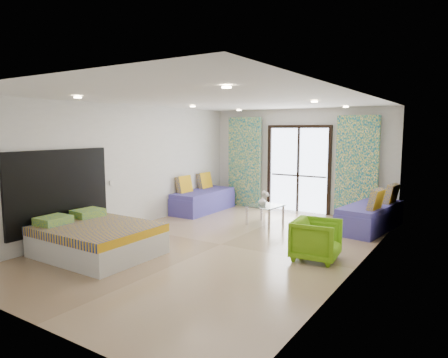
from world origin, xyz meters
The scene contains 24 objects.
floor centered at (0.00, 0.00, 0.00)m, with size 5.00×7.50×0.01m, color #947758, non-canonical shape.
ceiling centered at (0.00, 0.00, 2.70)m, with size 5.00×7.50×0.01m, color silver, non-canonical shape.
wall_back centered at (0.00, 3.75, 1.35)m, with size 5.00×0.01×2.70m, color silver, non-canonical shape.
wall_front centered at (0.00, -3.75, 1.35)m, with size 5.00×0.01×2.70m, color silver, non-canonical shape.
wall_left centered at (-2.50, 0.00, 1.35)m, with size 0.01×7.50×2.70m, color silver, non-canonical shape.
wall_right centered at (2.50, 0.00, 1.35)m, with size 0.01×7.50×2.70m, color silver, non-canonical shape.
balcony_door centered at (0.00, 3.72, 1.26)m, with size 1.76×0.08×2.28m.
balcony_rail centered at (0.00, 3.73, 0.95)m, with size 1.52×0.03×0.04m, color #595451.
curtain_left centered at (-1.55, 3.57, 1.25)m, with size 1.00×0.10×2.50m, color white.
curtain_right centered at (1.55, 3.57, 1.25)m, with size 1.00×0.10×2.50m, color white.
downlight_a centered at (-1.40, -2.00, 2.67)m, with size 0.12×0.12×0.02m, color #FFE0B2.
downlight_b centered at (1.40, -2.00, 2.67)m, with size 0.12×0.12×0.02m, color #FFE0B2.
downlight_c centered at (-1.40, 1.00, 2.67)m, with size 0.12×0.12×0.02m, color #FFE0B2.
downlight_d centered at (1.40, 1.00, 2.67)m, with size 0.12×0.12×0.02m, color #FFE0B2.
downlight_e centered at (-1.40, 3.00, 2.67)m, with size 0.12×0.12×0.02m, color #FFE0B2.
downlight_f centered at (1.40, 3.00, 2.67)m, with size 0.12×0.12×0.02m, color #FFE0B2.
headboard centered at (-2.46, -1.69, 1.05)m, with size 0.06×2.10×1.50m, color black.
switch_plate centered at (-2.47, -0.44, 1.05)m, with size 0.02×0.10×0.10m, color silver.
bed centered at (-1.48, -1.69, 0.28)m, with size 1.92×1.57×0.66m.
daybed_left centered at (-2.12, 2.34, 0.31)m, with size 0.81×2.01×0.98m.
daybed_right centered at (2.12, 2.69, 0.31)m, with size 1.04×2.08×0.98m.
coffee_table centered at (-0.03, 1.88, 0.40)m, with size 0.76×0.76×0.79m.
vase centered at (-0.10, 1.87, 0.54)m, with size 0.17×0.18×0.17m, color white.
armchair centered at (1.82, 0.12, 0.37)m, with size 0.73×0.68×0.75m, color #69AA16.
Camera 1 is at (4.04, -6.14, 2.16)m, focal length 32.00 mm.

